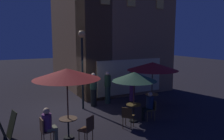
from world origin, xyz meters
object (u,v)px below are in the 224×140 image
at_px(cafe_table_2, 134,110).
at_px(patio_umbrella_1, 67,74).
at_px(street_lamp_near_corner, 82,52).
at_px(patio_umbrella_2, 134,77).
at_px(cafe_chair_0, 44,129).
at_px(patron_standing_3, 94,90).
at_px(menu_sandwich_board, 6,125).
at_px(patron_seated_0, 48,123).
at_px(patron_standing_2, 108,88).
at_px(cafe_table_0, 152,98).
at_px(cafe_chair_1, 88,127).
at_px(cafe_chair_3, 128,115).
at_px(patio_umbrella_0, 153,66).
at_px(patron_seated_1, 149,104).
at_px(cafe_table_1, 68,125).
at_px(patron_standing_4, 132,85).
at_px(cafe_chair_2, 152,108).

height_order(cafe_table_2, patio_umbrella_1, patio_umbrella_1).
xyz_separation_m(street_lamp_near_corner, patio_umbrella_2, (1.36, -2.63, -0.95)).
xyz_separation_m(cafe_chair_0, patron_standing_3, (3.12, 3.18, 0.35)).
distance_m(menu_sandwich_board, cafe_chair_0, 1.57).
distance_m(patron_seated_0, patron_standing_2, 5.03).
relative_size(cafe_table_0, patron_standing_3, 0.41).
relative_size(cafe_chair_1, cafe_chair_3, 1.09).
bearing_deg(cafe_chair_1, street_lamp_near_corner, -51.51).
relative_size(cafe_table_2, patron_seated_0, 0.60).
relative_size(patio_umbrella_1, patio_umbrella_2, 1.17).
distance_m(patio_umbrella_0, patron_seated_1, 2.31).
distance_m(cafe_table_0, patio_umbrella_1, 5.37).
bearing_deg(patio_umbrella_0, menu_sandwich_board, -176.31).
bearing_deg(cafe_table_0, cafe_chair_0, -164.98).
bearing_deg(menu_sandwich_board, patio_umbrella_0, -9.16).
bearing_deg(patron_standing_3, patron_standing_2, 33.09).
height_order(cafe_table_1, patron_standing_4, patron_standing_4).
bearing_deg(patio_umbrella_0, patio_umbrella_2, -147.97).
distance_m(patio_umbrella_2, patron_seated_0, 3.90).
bearing_deg(cafe_chair_1, cafe_table_1, 0.00).
bearing_deg(patron_seated_1, cafe_table_1, 16.20).
relative_size(menu_sandwich_board, cafe_table_1, 1.25).
distance_m(patio_umbrella_1, patron_seated_1, 3.99).
distance_m(cafe_table_1, cafe_chair_3, 2.36).
height_order(menu_sandwich_board, patron_seated_0, patron_seated_0).
bearing_deg(cafe_chair_2, patio_umbrella_2, -0.00).
bearing_deg(patron_seated_1, cafe_chair_3, 29.85).
bearing_deg(patron_standing_2, patio_umbrella_0, 30.56).
xyz_separation_m(street_lamp_near_corner, cafe_table_2, (1.36, -2.63, -2.40)).
bearing_deg(cafe_table_1, patron_seated_1, 1.95).
xyz_separation_m(cafe_table_1, cafe_table_2, (2.97, 0.29, 0.01)).
xyz_separation_m(street_lamp_near_corner, patron_seated_1, (2.02, -2.80, -2.20)).
relative_size(patio_umbrella_1, cafe_chair_2, 2.88).
bearing_deg(cafe_chair_0, patron_standing_3, 40.98).
xyz_separation_m(cafe_chair_3, patron_standing_4, (2.29, 3.25, 0.36)).
bearing_deg(street_lamp_near_corner, cafe_table_2, -62.65).
relative_size(cafe_chair_0, patron_standing_2, 0.52).
relative_size(cafe_table_1, patio_umbrella_0, 0.29).
height_order(street_lamp_near_corner, patron_standing_3, street_lamp_near_corner).
xyz_separation_m(street_lamp_near_corner, patron_standing_3, (0.66, 0.19, -2.02)).
bearing_deg(cafe_chair_2, patron_seated_1, -0.00).
xyz_separation_m(cafe_table_0, patio_umbrella_2, (-1.86, -1.16, 1.46)).
xyz_separation_m(patio_umbrella_0, cafe_chair_3, (-2.49, -1.69, -1.62)).
relative_size(street_lamp_near_corner, patron_seated_1, 3.12).
xyz_separation_m(patio_umbrella_2, patron_standing_3, (-0.70, 2.82, -1.07)).
relative_size(patio_umbrella_2, patron_standing_4, 1.20).
xyz_separation_m(patio_umbrella_0, patron_standing_4, (-0.20, 1.55, -1.26)).
bearing_deg(cafe_table_1, patio_umbrella_1, -75.96).
bearing_deg(patio_umbrella_1, patron_standing_3, 53.81).
xyz_separation_m(patron_seated_0, patron_standing_3, (2.98, 3.16, 0.18)).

